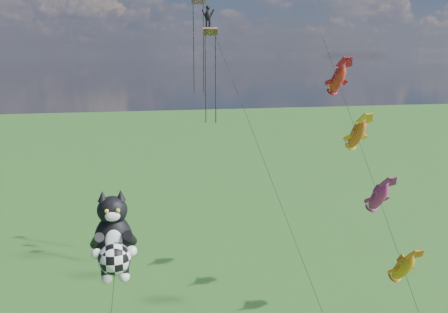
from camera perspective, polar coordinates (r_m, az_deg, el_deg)
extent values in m
ellipsoid|color=black|center=(26.01, -12.49, -9.46)|extent=(2.37, 2.16, 2.82)
ellipsoid|color=black|center=(25.38, -12.65, -6.00)|extent=(1.88, 1.79, 1.43)
cone|color=black|center=(25.18, -13.73, -4.41)|extent=(0.63, 0.63, 0.53)
cone|color=black|center=(25.17, -11.72, -4.33)|extent=(0.63, 0.63, 0.53)
ellipsoid|color=white|center=(24.88, -12.62, -6.68)|extent=(0.82, 0.60, 0.51)
ellipsoid|color=white|center=(25.30, -12.50, -9.43)|extent=(0.94, 0.62, 1.16)
sphere|color=gold|center=(24.73, -13.27, -6.11)|extent=(0.21, 0.21, 0.21)
sphere|color=gold|center=(24.73, -12.04, -6.05)|extent=(0.21, 0.21, 0.21)
sphere|color=white|center=(25.24, -14.38, -10.75)|extent=(0.53, 0.53, 0.53)
sphere|color=white|center=(25.23, -10.51, -10.58)|extent=(0.53, 0.53, 0.53)
sphere|color=white|center=(26.62, -13.28, -13.42)|extent=(0.56, 0.56, 0.56)
sphere|color=white|center=(26.61, -11.33, -13.33)|extent=(0.56, 0.56, 0.56)
sphere|color=white|center=(25.06, -12.42, -11.36)|extent=(1.57, 1.57, 1.57)
cylinder|color=black|center=(34.24, 16.81, -3.15)|extent=(1.17, 15.80, 19.56)
ellipsoid|color=yellow|center=(32.91, 19.78, -11.84)|extent=(1.04, 2.37, 2.57)
ellipsoid|color=#D8337D|center=(33.98, 17.24, -4.42)|extent=(1.04, 2.37, 2.57)
ellipsoid|color=red|center=(35.64, 14.94, 2.44)|extent=(1.04, 2.37, 2.57)
ellipsoid|color=red|center=(37.81, 12.86, 8.59)|extent=(1.04, 2.37, 2.57)
cylinder|color=black|center=(34.55, 4.20, 0.51)|extent=(5.74, 16.12, 23.16)
cube|color=#2B9318|center=(38.11, -1.56, 14.10)|extent=(1.17, 0.76, 0.59)
cylinder|color=black|center=(38.03, -2.10, 8.82)|extent=(0.08, 0.08, 7.01)
cylinder|color=black|center=(38.18, -0.97, 8.83)|extent=(0.08, 0.08, 7.01)
cube|color=#4D32C9|center=(41.32, -2.96, 17.39)|extent=(1.22, 0.75, 0.57)
cylinder|color=black|center=(41.03, -3.46, 12.24)|extent=(0.08, 0.08, 7.41)
cylinder|color=black|center=(41.17, -2.35, 12.25)|extent=(0.08, 0.08, 7.41)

